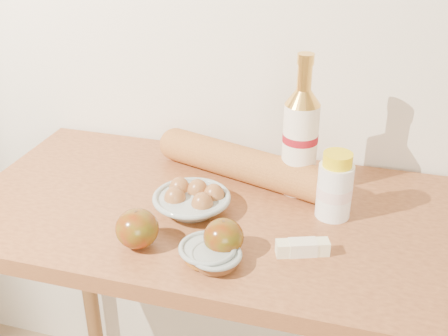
% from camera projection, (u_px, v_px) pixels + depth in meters
% --- Properties ---
extents(table, '(1.20, 0.60, 0.90)m').
position_uv_depth(table, '(228.00, 254.00, 1.32)').
color(table, '#AA6537').
rests_on(table, ground).
extents(bourbon_bottle, '(0.09, 0.09, 0.33)m').
position_uv_depth(bourbon_bottle, '(300.00, 138.00, 1.28)').
color(bourbon_bottle, white).
rests_on(bourbon_bottle, table).
extents(cream_bottle, '(0.08, 0.08, 0.15)m').
position_uv_depth(cream_bottle, '(335.00, 187.00, 1.21)').
color(cream_bottle, white).
rests_on(cream_bottle, table).
extents(egg_bowl, '(0.19, 0.19, 0.06)m').
position_uv_depth(egg_bowl, '(192.00, 200.00, 1.25)').
color(egg_bowl, '#98A6A1').
rests_on(egg_bowl, table).
extents(baguette, '(0.51, 0.23, 0.08)m').
position_uv_depth(baguette, '(246.00, 164.00, 1.36)').
color(baguette, '#C9803D').
rests_on(baguette, table).
extents(apple_redgreen_front, '(0.09, 0.09, 0.08)m').
position_uv_depth(apple_redgreen_front, '(137.00, 229.00, 1.12)').
color(apple_redgreen_front, maroon).
rests_on(apple_redgreen_front, table).
extents(apple_redgreen_right, '(0.09, 0.09, 0.07)m').
position_uv_depth(apple_redgreen_right, '(224.00, 237.00, 1.10)').
color(apple_redgreen_right, maroon).
rests_on(apple_redgreen_right, table).
extents(sugar_bowl, '(0.13, 0.13, 0.03)m').
position_uv_depth(sugar_bowl, '(216.00, 258.00, 1.08)').
color(sugar_bowl, gray).
rests_on(sugar_bowl, table).
extents(syrup_bowl, '(0.12, 0.12, 0.03)m').
position_uv_depth(syrup_bowl, '(208.00, 252.00, 1.09)').
color(syrup_bowl, gray).
rests_on(syrup_bowl, table).
extents(butter_stick, '(0.11, 0.06, 0.03)m').
position_uv_depth(butter_stick, '(302.00, 248.00, 1.11)').
color(butter_stick, '#EFEAB9').
rests_on(butter_stick, table).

